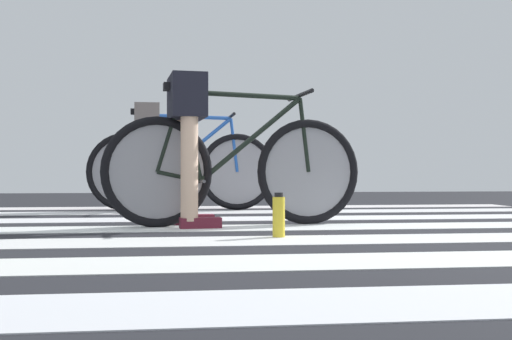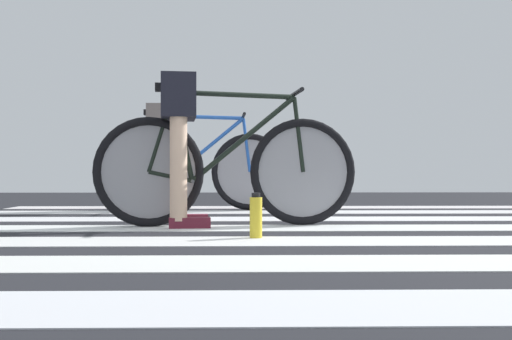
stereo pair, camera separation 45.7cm
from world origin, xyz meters
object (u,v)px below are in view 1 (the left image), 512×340
(bicycle_2_of_2, at_px, (182,169))
(cyclist_2_of_2, at_px, (148,142))
(cyclist_1_of_2, at_px, (187,129))
(water_bottle, at_px, (279,216))
(bicycle_1_of_2, at_px, (234,168))

(bicycle_2_of_2, relative_size, cyclist_2_of_2, 1.78)
(cyclist_1_of_2, bearing_deg, bicycle_2_of_2, 84.70)
(water_bottle, bearing_deg, cyclist_1_of_2, 124.12)
(cyclist_2_of_2, bearing_deg, bicycle_2_of_2, 0.00)
(bicycle_2_of_2, bearing_deg, water_bottle, -79.96)
(cyclist_2_of_2, xyz_separation_m, water_bottle, (0.83, -2.43, -0.51))
(bicycle_2_of_2, height_order, cyclist_2_of_2, cyclist_2_of_2)
(cyclist_1_of_2, bearing_deg, water_bottle, -62.35)
(bicycle_1_of_2, distance_m, water_bottle, 0.82)
(bicycle_2_of_2, bearing_deg, cyclist_2_of_2, -180.00)
(bicycle_2_of_2, xyz_separation_m, water_bottle, (0.52, -2.44, -0.27))
(bicycle_1_of_2, height_order, cyclist_2_of_2, cyclist_2_of_2)
(cyclist_2_of_2, bearing_deg, bicycle_1_of_2, -70.70)
(water_bottle, bearing_deg, bicycle_1_of_2, 103.35)
(bicycle_2_of_2, height_order, water_bottle, bicycle_2_of_2)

